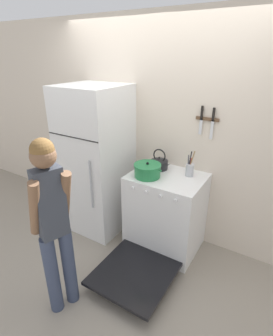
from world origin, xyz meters
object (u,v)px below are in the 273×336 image
(refrigerator, at_px, (96,161))
(stove_range, at_px, (164,214))
(person, at_px, (53,221))
(dutch_oven_pot, at_px, (147,170))
(utensil_jar, at_px, (190,169))
(tea_kettle, at_px, (159,163))

(refrigerator, distance_m, stove_range, 1.05)
(refrigerator, bearing_deg, person, -65.61)
(stove_range, bearing_deg, refrigerator, -179.58)
(stove_range, bearing_deg, dutch_oven_pot, -154.47)
(stove_range, distance_m, utensil_jar, 0.60)
(person, bearing_deg, refrigerator, 43.40)
(utensil_jar, xyz_separation_m, person, (-0.62, -1.35, -0.08))
(dutch_oven_pot, relative_size, tea_kettle, 1.33)
(utensil_jar, bearing_deg, tea_kettle, -179.06)
(dutch_oven_pot, height_order, person, person)
(dutch_oven_pot, relative_size, utensil_jar, 1.16)
(stove_range, height_order, dutch_oven_pot, dutch_oven_pot)
(stove_range, relative_size, person, 0.85)
(stove_range, relative_size, utensil_jar, 4.80)
(tea_kettle, height_order, person, person)
(utensil_jar, height_order, person, person)
(refrigerator, bearing_deg, stove_range, 0.42)
(stove_range, bearing_deg, utensil_jar, 40.70)
(tea_kettle, bearing_deg, dutch_oven_pot, -93.19)
(person, bearing_deg, tea_kettle, 8.25)
(refrigerator, relative_size, stove_range, 1.33)
(refrigerator, xyz_separation_m, stove_range, (0.95, 0.01, -0.45))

